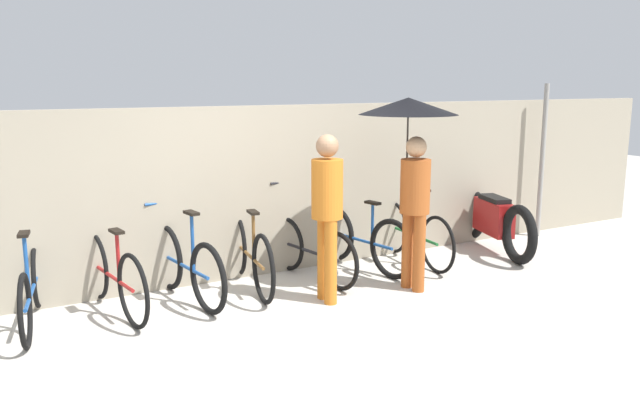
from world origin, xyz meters
TOP-DOWN VIEW (x-y plane):
  - ground_plane at (0.00, 0.00)m, footprint 30.00×30.00m
  - back_wall at (0.00, 1.99)m, footprint 13.65×0.12m
  - parked_bicycle_0 at (-2.18, 1.52)m, footprint 0.47×1.69m
  - parked_bicycle_1 at (-1.46, 1.52)m, footprint 0.47×1.72m
  - parked_bicycle_2 at (-0.73, 1.49)m, footprint 0.45×1.66m
  - parked_bicycle_3 at (0.00, 1.57)m, footprint 0.44×1.78m
  - parked_bicycle_4 at (0.73, 1.50)m, footprint 0.47×1.59m
  - parked_bicycle_5 at (1.45, 1.57)m, footprint 0.51×1.70m
  - parked_bicycle_6 at (2.18, 1.51)m, footprint 0.44×1.70m
  - pedestrian_leading at (0.54, 0.78)m, footprint 0.32×0.32m
  - pedestrian_center at (1.54, 0.76)m, footprint 1.06×1.06m
  - motorcycle at (3.46, 1.45)m, footprint 0.81×2.02m
  - awning_pole at (4.60, 1.71)m, footprint 0.07×0.07m

SIDE VIEW (x-z plane):
  - ground_plane at x=0.00m, z-range 0.00..0.00m
  - parked_bicycle_0 at x=-2.18m, z-range -0.13..0.84m
  - parked_bicycle_4 at x=0.73m, z-range -0.19..0.90m
  - parked_bicycle_5 at x=1.45m, z-range -0.18..0.91m
  - parked_bicycle_6 at x=2.18m, z-range -0.16..0.91m
  - parked_bicycle_2 at x=-0.73m, z-range -0.11..0.86m
  - parked_bicycle_1 at x=-1.46m, z-range -0.15..0.90m
  - parked_bicycle_3 at x=0.00m, z-range -0.14..0.90m
  - motorcycle at x=3.46m, z-range -0.06..0.88m
  - back_wall at x=0.00m, z-range 0.00..1.97m
  - pedestrian_leading at x=0.54m, z-range 0.15..1.88m
  - awning_pole at x=4.60m, z-range 0.00..2.21m
  - pedestrian_center at x=1.54m, z-range 0.62..2.69m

